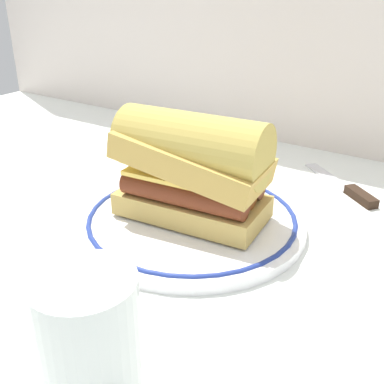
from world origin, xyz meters
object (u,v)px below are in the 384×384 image
Objects in this scene: sausage_sandwich at (192,166)px; butter_knife at (345,186)px; plate at (192,220)px; drinking_glass at (91,350)px.

sausage_sandwich reaches higher than butter_knife.
plate is 0.07m from sausage_sandwich.
drinking_glass reaches higher than plate.
plate is at bearing -121.18° from butter_knife.
drinking_glass reaches higher than butter_knife.
sausage_sandwich is at bearing 107.51° from drinking_glass.
plate is 2.04× the size of butter_knife.
butter_knife is at bearing 84.25° from drinking_glass.
butter_knife is (0.12, 0.20, -0.07)m from sausage_sandwich.
sausage_sandwich is 1.37× the size of butter_knife.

